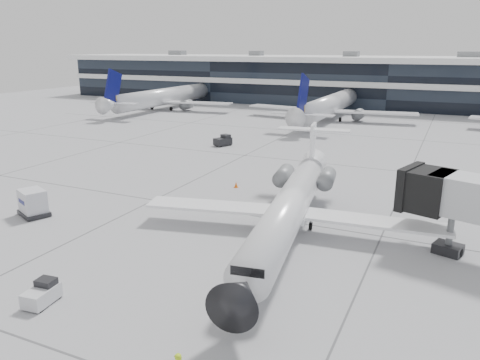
% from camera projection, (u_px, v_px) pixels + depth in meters
% --- Properties ---
extents(ground, '(220.00, 220.00, 0.00)m').
position_uv_depth(ground, '(256.00, 216.00, 38.21)').
color(ground, '#97979A').
rests_on(ground, ground).
extents(terminal, '(170.00, 22.00, 10.00)m').
position_uv_depth(terminal, '(394.00, 84.00, 108.39)').
color(terminal, black).
rests_on(terminal, ground).
extents(bg_jet_left, '(32.00, 40.00, 9.60)m').
position_uv_depth(bg_jet_left, '(167.00, 109.00, 104.40)').
color(bg_jet_left, silver).
rests_on(bg_jet_left, ground).
extents(bg_jet_center, '(32.00, 40.00, 9.60)m').
position_uv_depth(bg_jet_center, '(330.00, 119.00, 89.44)').
color(bg_jet_center, silver).
rests_on(bg_jet_center, ground).
extents(regional_jet, '(22.41, 27.96, 6.47)m').
position_uv_depth(regional_jet, '(291.00, 205.00, 34.20)').
color(regional_jet, white).
rests_on(regional_jet, ground).
extents(baggage_tug, '(1.38, 2.09, 1.25)m').
position_uv_depth(baggage_tug, '(42.00, 294.00, 25.11)').
color(baggage_tug, silver).
rests_on(baggage_tug, ground).
extents(cargo_uld, '(3.16, 2.81, 2.13)m').
position_uv_depth(cargo_uld, '(33.00, 203.00, 38.14)').
color(cargo_uld, black).
rests_on(cargo_uld, ground).
extents(traffic_cone, '(0.51, 0.51, 0.57)m').
position_uv_depth(traffic_cone, '(236.00, 185.00, 45.99)').
color(traffic_cone, orange).
rests_on(traffic_cone, ground).
extents(far_tug, '(2.25, 2.75, 1.52)m').
position_uv_depth(far_tug, '(223.00, 141.00, 65.46)').
color(far_tug, black).
rests_on(far_tug, ground).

